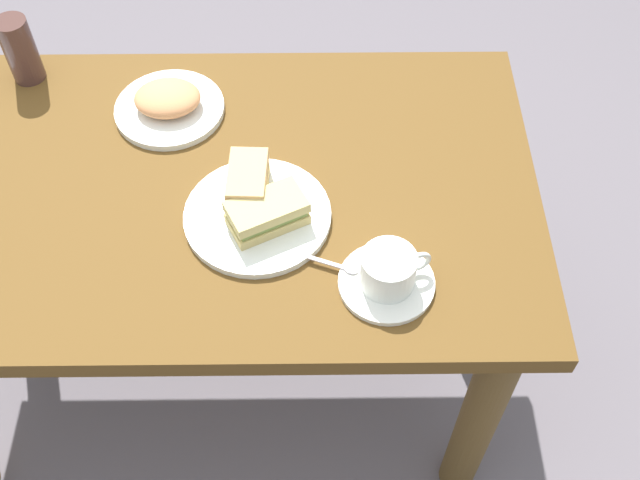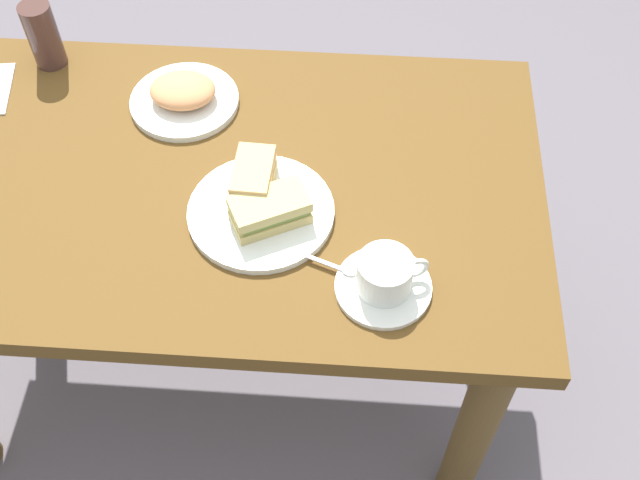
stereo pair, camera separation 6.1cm
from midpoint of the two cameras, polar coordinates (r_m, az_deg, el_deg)
name	(u,v)px [view 1 (the left image)]	position (r m, az deg, el deg)	size (l,w,h in m)	color
ground_plane	(227,369)	(2.06, -7.67, -9.40)	(6.00, 6.00, 0.00)	#635C62
dining_table	(198,231)	(1.56, -10.03, 0.62)	(1.28, 0.73, 0.74)	brown
sandwich_plate	(258,216)	(1.38, -5.86, 1.74)	(0.26, 0.26, 0.01)	white
sandwich_front	(267,213)	(1.34, -5.20, 1.96)	(0.15, 0.12, 0.05)	tan
sandwich_back	(248,182)	(1.38, -6.56, 4.21)	(0.07, 0.12, 0.06)	tan
coffee_saucer	(386,283)	(1.29, 3.56, -3.20)	(0.16, 0.16, 0.01)	white
coffee_cup	(389,269)	(1.26, 3.72, -2.19)	(0.12, 0.09, 0.07)	white
spoon	(341,266)	(1.30, 0.19, -2.00)	(0.10, 0.05, 0.01)	silver
side_plate	(170,109)	(1.59, -12.07, 9.36)	(0.22, 0.22, 0.01)	white
side_food_pile	(167,98)	(1.57, -12.25, 10.11)	(0.13, 0.11, 0.04)	tan
drinking_glass	(20,50)	(1.70, -22.13, 12.78)	(0.06, 0.06, 0.14)	#4A2F2A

